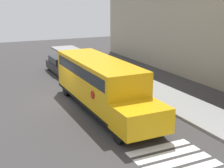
% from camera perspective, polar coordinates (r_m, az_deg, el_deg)
% --- Properties ---
extents(ground_plane, '(60.00, 60.00, 0.00)m').
position_cam_1_polar(ground_plane, '(20.69, -9.10, -3.01)').
color(ground_plane, '#3A3838').
extents(sidewalk_strip, '(44.00, 3.00, 0.15)m').
position_cam_1_polar(sidewalk_strip, '(23.22, 6.43, -0.65)').
color(sidewalk_strip, gray).
rests_on(sidewalk_strip, ground).
extents(building_backdrop, '(32.00, 4.00, 9.92)m').
position_cam_1_polar(building_backdrop, '(26.38, 19.11, 11.35)').
color(building_backdrop, '#9E937F').
rests_on(building_backdrop, ground).
extents(school_bus, '(10.30, 2.57, 2.95)m').
position_cam_1_polar(school_bus, '(18.53, -2.13, 0.45)').
color(school_bus, '#EAA80F').
rests_on(school_bus, ground).
extents(parked_car, '(4.56, 1.75, 1.46)m').
position_cam_1_polar(parked_car, '(28.00, -9.19, 3.43)').
color(parked_car, black).
rests_on(parked_car, ground).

